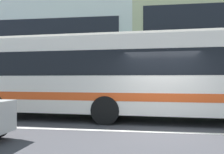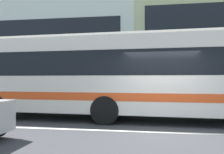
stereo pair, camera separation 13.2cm
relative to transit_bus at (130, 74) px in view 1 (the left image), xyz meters
name	(u,v)px [view 1 (the left image)]	position (x,y,z in m)	size (l,w,h in m)	color
ground_plane	(164,132)	(1.09, -2.03, -1.80)	(160.00, 160.00, 0.00)	#3D3D41
lane_centre_line	(164,132)	(1.09, -2.03, -1.79)	(60.00, 0.16, 0.01)	silver
hedge_row_far	(155,98)	(1.16, 3.28, -1.24)	(20.77, 1.10, 1.11)	#296D33
apartment_block_left	(10,49)	(-12.85, 12.32, 2.90)	(25.24, 8.87, 9.39)	silver
transit_bus	(130,74)	(0.00, 0.00, 0.00)	(12.30, 3.20, 3.25)	silver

